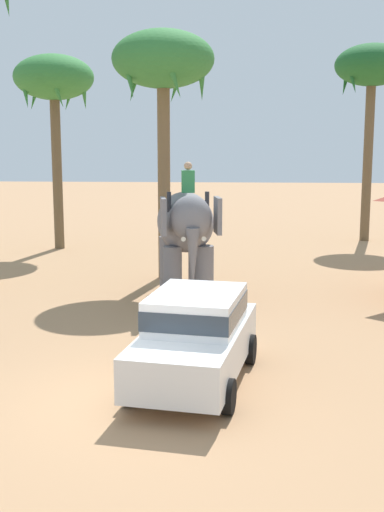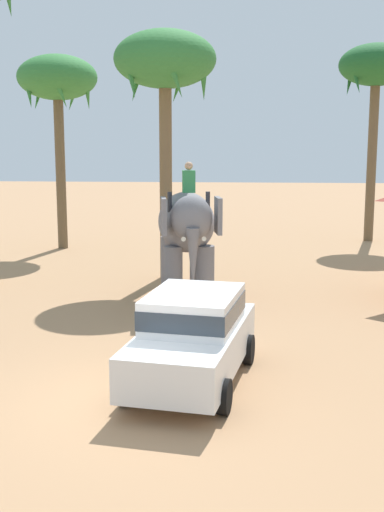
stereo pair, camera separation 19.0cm
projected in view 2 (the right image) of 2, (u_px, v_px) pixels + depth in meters
ground_plane at (142, 398)px, 11.47m from camera, size 120.00×120.00×0.00m
car_sedan_foreground at (193, 334)px, 12.11m from camera, size 2.37×4.32×1.70m
elephant_with_mahout at (187, 229)px, 18.53m from camera, size 2.14×3.99×3.88m
palm_tree_behind_elephant at (58, 83)px, 26.32m from camera, size 3.20×3.20×7.84m
palm_tree_far_back at (376, 71)px, 28.22m from camera, size 3.20×3.20×8.56m
palm_tree_leaning_seaward at (165, 66)px, 20.41m from camera, size 3.20×3.20×7.84m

